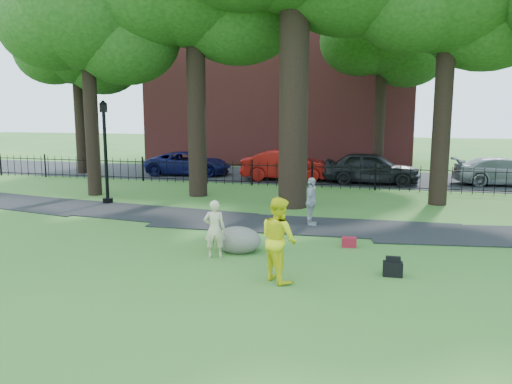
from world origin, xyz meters
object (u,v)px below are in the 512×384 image
(boulder, at_px, (238,238))
(red_sedan, at_px, (287,165))
(woman, at_px, (215,229))
(man, at_px, (279,239))
(lamppost, at_px, (106,153))

(boulder, bearing_deg, red_sedan, 95.97)
(woman, height_order, boulder, woman)
(woman, xyz_separation_m, boulder, (0.42, 0.66, -0.38))
(red_sedan, bearing_deg, woman, 178.61)
(man, bearing_deg, red_sedan, -35.46)
(man, relative_size, boulder, 1.50)
(man, relative_size, red_sedan, 0.39)
(boulder, xyz_separation_m, red_sedan, (-1.44, 13.75, 0.43))
(man, xyz_separation_m, red_sedan, (-2.96, 15.70, -0.14))
(red_sedan, bearing_deg, man, -174.74)
(boulder, distance_m, red_sedan, 13.84)
(woman, bearing_deg, boulder, -139.97)
(woman, height_order, man, man)
(boulder, bearing_deg, woman, -122.62)
(man, bearing_deg, lamppost, 3.86)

